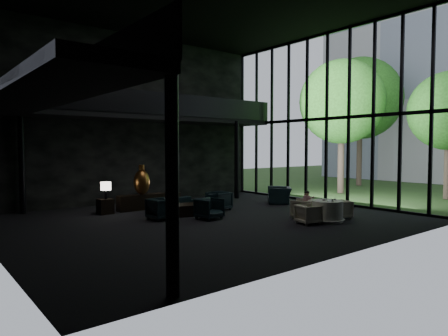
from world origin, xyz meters
TOP-DOWN VIEW (x-y plane):
  - floor at (0.00, 0.00)m, footprint 14.00×12.00m
  - wall_back at (0.00, 6.00)m, footprint 14.00×0.04m
  - wall_front at (0.00, -6.00)m, footprint 14.00×0.04m
  - curtain_wall at (6.95, 0.00)m, footprint 0.20×12.00m
  - mezzanine_left at (-6.00, 0.00)m, footprint 2.00×12.00m
  - mezzanine_back at (1.00, 5.00)m, footprint 12.00×2.00m
  - railing_left at (-5.00, 0.00)m, footprint 0.06×12.00m
  - railing_back at (1.00, 4.00)m, footprint 12.00×0.06m
  - column_sw at (-5.00, -5.70)m, footprint 0.24×0.24m
  - column_nw at (-5.00, 5.70)m, footprint 0.24×0.24m
  - column_ne at (4.80, 4.00)m, footprint 0.24×0.24m
  - tree_near at (11.00, 2.00)m, footprint 4.80×4.80m
  - tree_far at (16.00, 4.00)m, footprint 5.60×5.60m
  - console at (-0.86, 3.64)m, footprint 2.04×0.46m
  - bronze_urn at (-0.86, 3.54)m, footprint 0.68×0.68m
  - side_table_left at (-2.46, 3.58)m, footprint 0.54×0.54m
  - table_lamp_left at (-2.46, 3.48)m, footprint 0.41×0.41m
  - side_table_right at (0.74, 3.73)m, footprint 0.56×0.56m
  - table_lamp_right at (0.74, 3.69)m, footprint 0.40×0.40m
  - sofa at (0.06, 2.66)m, footprint 1.90×0.70m
  - lounge_armchair_west at (-1.35, 1.07)m, footprint 0.95×1.00m
  - lounge_armchair_east at (1.66, 1.49)m, footprint 0.92×0.97m
  - lounge_armchair_south at (0.07, 0.02)m, footprint 1.02×0.97m
  - window_armchair at (5.11, 1.25)m, footprint 1.53×1.56m
  - coffee_table at (-0.16, 1.31)m, footprint 1.20×1.20m
  - dining_table at (3.10, -2.97)m, footprint 1.24×1.24m
  - dining_chair_north at (2.95, -1.97)m, footprint 0.97×0.95m
  - dining_chair_east at (3.95, -2.88)m, footprint 0.87×0.89m
  - dining_chair_west at (2.22, -2.84)m, footprint 0.78×0.81m
  - child at (3.15, -1.99)m, footprint 0.26×0.26m
  - plate_a at (2.99, -3.18)m, footprint 0.27×0.27m
  - plate_b at (3.35, -2.67)m, footprint 0.24×0.24m
  - saucer at (3.27, -3.00)m, footprint 0.18×0.18m
  - coffee_cup at (3.41, -3.07)m, footprint 0.08×0.08m
  - cereal_bowl at (3.03, -2.87)m, footprint 0.15×0.15m
  - cream_pot at (3.11, -3.18)m, footprint 0.08×0.08m

SIDE VIEW (x-z plane):
  - floor at x=0.00m, z-range -0.01..0.01m
  - coffee_table at x=-0.16m, z-range 0.00..0.43m
  - side_table_left at x=-2.46m, z-range 0.00..0.60m
  - side_table_right at x=0.74m, z-range 0.00..0.61m
  - console at x=-0.86m, z-range 0.00..0.65m
  - dining_table at x=3.10m, z-range -0.05..0.70m
  - dining_chair_west at x=2.22m, z-range 0.00..0.69m
  - dining_chair_east at x=3.95m, z-range 0.00..0.72m
  - sofa at x=0.06m, z-range 0.00..0.73m
  - dining_chair_north at x=2.95m, z-range 0.00..0.78m
  - lounge_armchair_south at x=0.07m, z-range 0.00..0.94m
  - lounge_armchair_east at x=1.66m, z-range 0.00..0.95m
  - lounge_armchair_west at x=-1.35m, z-range 0.00..0.97m
  - window_armchair at x=5.11m, z-range 0.00..1.16m
  - child at x=3.15m, z-range 0.45..1.02m
  - saucer at x=3.27m, z-range 0.75..0.76m
  - plate_b at x=3.35m, z-range 0.75..0.77m
  - plate_a at x=2.99m, z-range 0.75..0.77m
  - cream_pot at x=3.11m, z-range 0.75..0.83m
  - cereal_bowl at x=3.03m, z-range 0.75..0.83m
  - coffee_cup at x=3.41m, z-range 0.76..0.82m
  - table_lamp_left at x=-2.46m, z-range 0.75..1.43m
  - table_lamp_right at x=0.74m, z-range 0.76..1.43m
  - bronze_urn at x=-0.86m, z-range 0.56..1.82m
  - column_sw at x=-5.00m, z-range 0.00..4.00m
  - column_nw at x=-5.00m, z-range 0.00..4.00m
  - column_ne at x=4.80m, z-range 0.00..4.00m
  - wall_back at x=0.00m, z-range 0.00..8.00m
  - wall_front at x=0.00m, z-range 0.00..8.00m
  - curtain_wall at x=6.95m, z-range 0.00..8.00m
  - mezzanine_left at x=-6.00m, z-range 3.88..4.12m
  - mezzanine_back at x=1.00m, z-range 3.88..4.12m
  - railing_left at x=-5.00m, z-range 4.10..5.10m
  - railing_back at x=1.00m, z-range 4.10..5.10m
  - tree_near at x=11.00m, z-range 1.41..9.06m
  - tree_far at x=16.00m, z-range 1.59..10.39m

